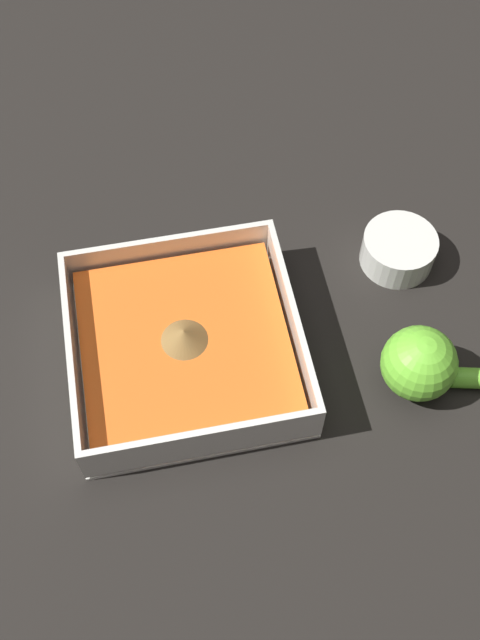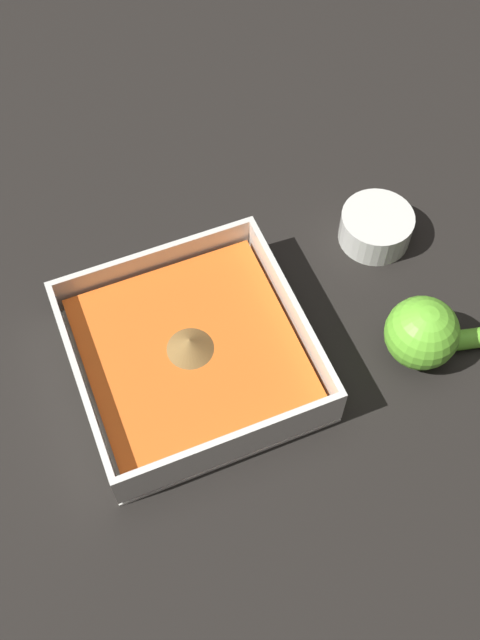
{
  "view_description": "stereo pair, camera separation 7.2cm",
  "coord_description": "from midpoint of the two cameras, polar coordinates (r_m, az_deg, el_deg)",
  "views": [
    {
      "loc": [
        -0.39,
        0.04,
        0.65
      ],
      "look_at": [
        -0.02,
        -0.04,
        0.03
      ],
      "focal_mm": 42.0,
      "sensor_mm": 36.0,
      "label": 1
    },
    {
      "loc": [
        -0.37,
        0.11,
        0.65
      ],
      "look_at": [
        -0.02,
        -0.04,
        0.03
      ],
      "focal_mm": 42.0,
      "sensor_mm": 36.0,
      "label": 2
    }
  ],
  "objects": [
    {
      "name": "spice_bowl",
      "position": [
        0.81,
        14.49,
        4.95
      ],
      "size": [
        0.08,
        0.08,
        0.04
      ],
      "color": "silver",
      "rests_on": "ground_plane"
    },
    {
      "name": "ground_plane",
      "position": [
        0.75,
        -0.24,
        -0.56
      ],
      "size": [
        4.0,
        4.0,
        0.0
      ],
      "primitive_type": "plane",
      "color": "black"
    },
    {
      "name": "lemon_squeezer",
      "position": [
        0.73,
        17.22,
        -3.58
      ],
      "size": [
        0.08,
        0.2,
        0.07
      ],
      "rotation": [
        0.0,
        0.0,
        1.34
      ],
      "color": "#6BC633",
      "rests_on": "ground_plane"
    },
    {
      "name": "square_dish",
      "position": [
        0.72,
        -1.31,
        -2.32
      ],
      "size": [
        0.22,
        0.22,
        0.06
      ],
      "color": "silver",
      "rests_on": "ground_plane"
    }
  ]
}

